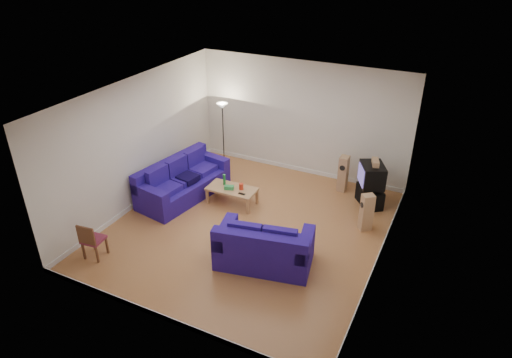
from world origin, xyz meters
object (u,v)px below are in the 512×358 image
at_px(sofa_loveseat, 264,250).
at_px(television, 372,175).
at_px(sofa_three_seat, 182,183).
at_px(coffee_table, 232,190).
at_px(tv_stand, 370,196).

relative_size(sofa_loveseat, television, 2.41).
bearing_deg(television, sofa_three_seat, -96.19).
xyz_separation_m(coffee_table, tv_stand, (3.13, 1.50, -0.16)).
distance_m(sofa_three_seat, television, 4.81).
distance_m(tv_stand, television, 0.62).
height_order(sofa_three_seat, tv_stand, sofa_three_seat).
relative_size(sofa_loveseat, tv_stand, 2.69).
bearing_deg(sofa_three_seat, coffee_table, 108.12).
height_order(tv_stand, television, television).
distance_m(sofa_loveseat, tv_stand, 3.60).
bearing_deg(tv_stand, sofa_three_seat, -107.24).
relative_size(sofa_three_seat, coffee_table, 2.12).
height_order(sofa_loveseat, tv_stand, sofa_loveseat).
xyz_separation_m(sofa_three_seat, sofa_loveseat, (3.11, -1.62, 0.01)).
relative_size(sofa_loveseat, coffee_table, 1.68).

